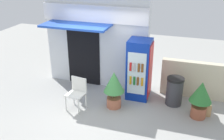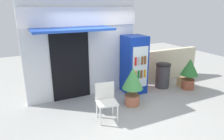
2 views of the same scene
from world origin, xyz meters
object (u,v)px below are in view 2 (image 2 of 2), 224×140
(cardboard_box, at_px, (185,82))
(trash_bin, at_px, (163,75))
(drink_cooler, at_px, (134,65))
(plastic_chair, at_px, (106,99))
(potted_plant_near_shop, at_px, (133,83))
(potted_plant_curbside, at_px, (189,71))

(cardboard_box, bearing_deg, trash_bin, 160.65)
(drink_cooler, distance_m, plastic_chair, 1.89)
(potted_plant_near_shop, bearing_deg, plastic_chair, -159.58)
(trash_bin, height_order, cardboard_box, trash_bin)
(drink_cooler, relative_size, cardboard_box, 4.11)
(drink_cooler, distance_m, potted_plant_near_shop, 0.97)
(trash_bin, bearing_deg, drink_cooler, 173.65)
(potted_plant_near_shop, height_order, cardboard_box, potted_plant_near_shop)
(potted_plant_curbside, bearing_deg, drink_cooler, 161.08)
(potted_plant_near_shop, distance_m, potted_plant_curbside, 2.26)
(plastic_chair, relative_size, potted_plant_curbside, 0.87)
(potted_plant_near_shop, height_order, potted_plant_curbside, potted_plant_near_shop)
(potted_plant_near_shop, relative_size, trash_bin, 1.30)
(drink_cooler, xyz_separation_m, plastic_chair, (-1.47, -1.13, -0.37))
(plastic_chair, bearing_deg, trash_bin, 21.86)
(drink_cooler, height_order, potted_plant_curbside, drink_cooler)
(plastic_chair, height_order, potted_plant_curbside, potted_plant_curbside)
(drink_cooler, relative_size, potted_plant_curbside, 1.74)
(drink_cooler, relative_size, plastic_chair, 2.00)
(plastic_chair, height_order, potted_plant_near_shop, potted_plant_near_shop)
(potted_plant_curbside, bearing_deg, plastic_chair, -170.50)
(drink_cooler, xyz_separation_m, potted_plant_curbside, (1.73, -0.59, -0.27))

